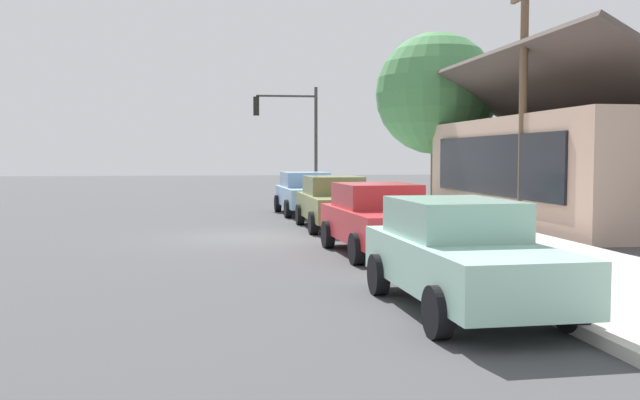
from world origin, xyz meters
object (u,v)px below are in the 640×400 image
shade_tree (436,94)px  car_seafoam (461,254)px  traffic_light_main (292,126)px  utility_pole_wooden (523,98)px  car_olive (335,202)px  car_cherry (380,218)px  car_skyblue (306,193)px  fire_hydrant_red (419,225)px

shade_tree → car_seafoam: bearing=-16.9°
traffic_light_main → utility_pole_wooden: bearing=27.5°
car_olive → car_cherry: bearing=-0.0°
car_skyblue → traffic_light_main: (-4.12, -0.08, 2.68)m
car_cherry → shade_tree: size_ratio=0.59×
traffic_light_main → fire_hydrant_red: size_ratio=7.32×
car_cherry → shade_tree: bearing=154.4°
car_cherry → car_seafoam: (5.89, -0.21, -0.00)m
fire_hydrant_red → car_olive: bearing=-161.4°
car_seafoam → shade_tree: size_ratio=0.60×
car_skyblue → utility_pole_wooden: utility_pole_wooden is taller
fire_hydrant_red → car_seafoam: bearing=-11.9°
car_olive → car_skyblue: bearing=-178.6°
shade_tree → utility_pole_wooden: (10.13, -0.60, -0.98)m
car_skyblue → traffic_light_main: 4.91m
car_seafoam → utility_pole_wooden: (-10.23, 5.57, 3.11)m
car_skyblue → car_seafoam: (17.00, 0.01, -0.00)m
shade_tree → fire_hydrant_red: shade_tree is taller
traffic_light_main → utility_pole_wooden: utility_pole_wooden is taller
car_olive → car_seafoam: 11.60m
car_seafoam → car_skyblue: bearing=178.4°
car_seafoam → shade_tree: 21.66m
car_skyblue → car_seafoam: same height
shade_tree → utility_pole_wooden: size_ratio=1.01×
shade_tree → traffic_light_main: bearing=-96.9°
car_cherry → car_seafoam: bearing=-5.2°
car_seafoam → shade_tree: bearing=161.5°
utility_pole_wooden → car_olive: bearing=-104.2°
car_skyblue → utility_pole_wooden: size_ratio=0.61×
utility_pole_wooden → car_skyblue: bearing=-140.5°
car_seafoam → shade_tree: (-20.36, 6.17, 4.09)m
fire_hydrant_red → traffic_light_main: bearing=-173.1°
car_skyblue → fire_hydrant_red: car_skyblue is taller
fire_hydrant_red → utility_pole_wooden: bearing=125.1°
fire_hydrant_red → car_cherry: bearing=-41.6°
traffic_light_main → fire_hydrant_red: 14.12m
car_cherry → shade_tree: 16.17m
utility_pole_wooden → car_seafoam: bearing=-28.6°
car_skyblue → car_olive: size_ratio=0.99×
car_olive → utility_pole_wooden: utility_pole_wooden is taller
shade_tree → car_skyblue: bearing=-61.5°
car_skyblue → shade_tree: 8.14m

